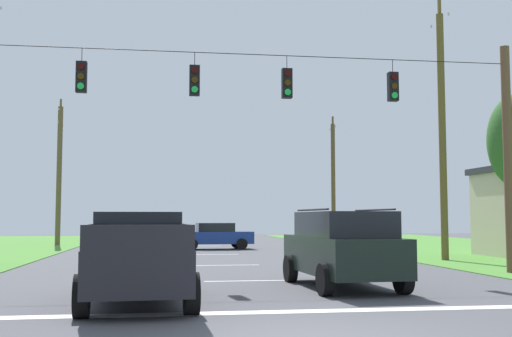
# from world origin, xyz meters

# --- Properties ---
(stop_bar_stripe) EXTENTS (14.65, 0.45, 0.01)m
(stop_bar_stripe) POSITION_xyz_m (0.00, 2.92, 0.00)
(stop_bar_stripe) COLOR white
(stop_bar_stripe) RESTS_ON ground
(lane_dash_0) EXTENTS (2.50, 0.15, 0.01)m
(lane_dash_0) POSITION_xyz_m (0.00, 8.92, 0.00)
(lane_dash_0) COLOR white
(lane_dash_0) RESTS_ON ground
(lane_dash_1) EXTENTS (2.50, 0.15, 0.01)m
(lane_dash_1) POSITION_xyz_m (0.00, 14.94, 0.00)
(lane_dash_1) COLOR white
(lane_dash_1) RESTS_ON ground
(lane_dash_2) EXTENTS (2.50, 0.15, 0.01)m
(lane_dash_2) POSITION_xyz_m (0.00, 22.01, 0.00)
(lane_dash_2) COLOR white
(lane_dash_2) RESTS_ON ground
(lane_dash_3) EXTENTS (2.50, 0.15, 0.01)m
(lane_dash_3) POSITION_xyz_m (0.00, 31.39, 0.00)
(lane_dash_3) COLOR white
(lane_dash_3) RESTS_ON ground
(lane_dash_4) EXTENTS (2.50, 0.15, 0.01)m
(lane_dash_4) POSITION_xyz_m (0.00, 38.92, 0.00)
(lane_dash_4) COLOR white
(lane_dash_4) RESTS_ON ground
(overhead_signal_span) EXTENTS (17.88, 0.31, 7.58)m
(overhead_signal_span) POSITION_xyz_m (0.07, 10.05, 4.23)
(overhead_signal_span) COLOR brown
(overhead_signal_span) RESTS_ON ground
(pickup_truck) EXTENTS (2.48, 5.49, 1.95)m
(pickup_truck) POSITION_xyz_m (-2.95, 4.65, 0.97)
(pickup_truck) COLOR black
(pickup_truck) RESTS_ON ground
(suv_black) EXTENTS (2.42, 4.90, 2.05)m
(suv_black) POSITION_xyz_m (2.24, 6.80, 1.06)
(suv_black) COLOR black
(suv_black) RESTS_ON ground
(distant_car_oncoming) EXTENTS (4.40, 2.22, 1.52)m
(distant_car_oncoming) POSITION_xyz_m (0.50, 27.23, 0.79)
(distant_car_oncoming) COLOR navy
(distant_car_oncoming) RESTS_ON ground
(utility_pole_mid_right) EXTENTS (0.31, 1.82, 11.42)m
(utility_pole_mid_right) POSITION_xyz_m (9.44, 16.14, 5.52)
(utility_pole_mid_right) COLOR brown
(utility_pole_mid_right) RESTS_ON ground
(utility_pole_far_right) EXTENTS (0.30, 1.61, 9.15)m
(utility_pole_far_right) POSITION_xyz_m (9.56, 34.35, 4.44)
(utility_pole_far_right) COLOR brown
(utility_pole_far_right) RESTS_ON ground
(utility_pole_far_left) EXTENTS (0.34, 1.95, 9.75)m
(utility_pole_far_left) POSITION_xyz_m (-9.39, 33.55, 4.83)
(utility_pole_far_left) COLOR brown
(utility_pole_far_left) RESTS_ON ground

